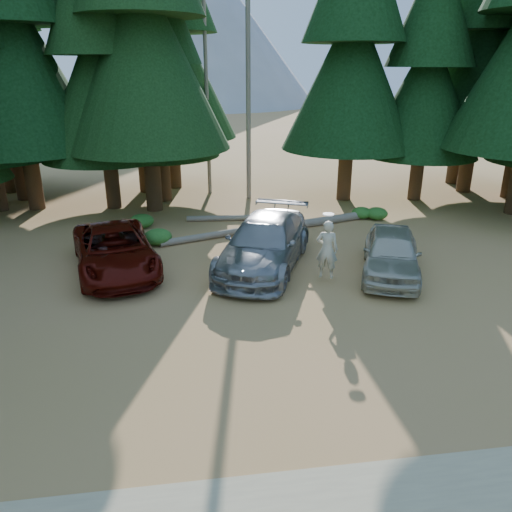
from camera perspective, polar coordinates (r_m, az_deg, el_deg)
The scene contains 18 objects.
ground at distance 13.49m, azimuth 3.74°, elevation -8.78°, with size 160.00×160.00×0.00m, color #AB8548.
forest_belt_north at distance 27.39m, azimuth -2.63°, elevation 6.85°, with size 36.00×7.00×22.00m, color black, non-canonical shape.
snag_front at distance 26.16m, azimuth -0.89°, elevation 19.50°, with size 0.24×0.24×12.00m, color slate.
snag_back at distance 27.52m, azimuth -5.63°, elevation 17.40°, with size 0.20×0.20×10.00m, color slate.
mountain_peak at distance 99.85m, azimuth -8.94°, elevation 24.24°, with size 48.00×50.00×28.00m.
red_pickup at distance 17.76m, azimuth -15.84°, elevation 0.70°, with size 2.54×5.51×1.53m, color #510C07.
silver_minivan_center at distance 17.37m, azimuth 0.98°, elevation 1.45°, with size 2.45×6.04×1.75m, color #93959A.
silver_minivan_right at distance 17.38m, azimuth 15.22°, elevation 0.36°, with size 1.84×4.57×1.56m, color beige.
frisbee_player at distance 16.24m, azimuth 8.12°, elevation 0.78°, with size 0.83×0.70×2.15m.
log_left at distance 20.48m, azimuth -5.72°, elevation 2.25°, with size 0.28×0.28×3.91m, color slate.
log_mid at distance 22.95m, azimuth -4.12°, elevation 4.33°, with size 0.25×0.25×3.04m, color slate.
log_right at distance 22.72m, azimuth 8.43°, elevation 4.12°, with size 0.35×0.35×5.53m, color slate.
shrub_far_left at distance 19.55m, azimuth -14.73°, elevation 1.00°, with size 0.83×0.83×0.46m, color #1C5F1F.
shrub_left at distance 22.46m, azimuth -12.95°, elevation 3.92°, with size 1.06×1.06×0.59m, color #1C5F1F.
shrub_center_left at distance 20.19m, azimuth -11.16°, elevation 2.17°, with size 1.11×1.11×0.61m, color #1C5F1F.
shrub_center_right at distance 22.06m, azimuth 1.46°, elevation 4.20°, with size 1.13×1.13×0.62m, color #1C5F1F.
shrub_right at distance 23.77m, azimuth 13.65°, elevation 4.75°, with size 0.99×0.99×0.55m, color #1C5F1F.
shrub_far_right at distance 23.78m, azimuth 12.00°, elevation 4.86°, with size 0.94×0.94×0.52m, color #1C5F1F.
Camera 1 is at (-2.51, -11.44, 6.69)m, focal length 35.00 mm.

